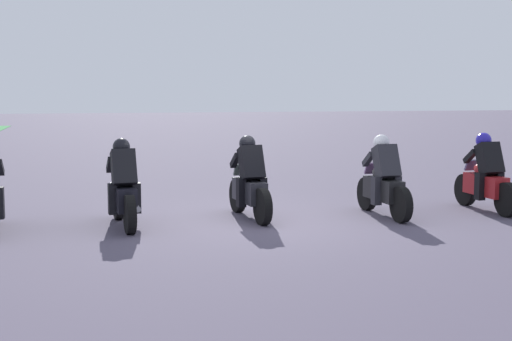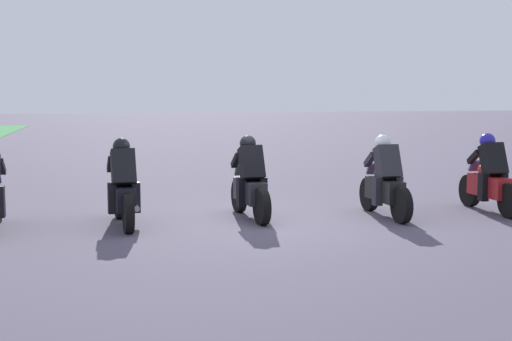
% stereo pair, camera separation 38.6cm
% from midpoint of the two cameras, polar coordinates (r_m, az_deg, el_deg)
% --- Properties ---
extents(ground_plane, '(120.00, 120.00, 0.00)m').
position_cam_midpoint_polar(ground_plane, '(12.97, 0.97, -3.96)').
color(ground_plane, '#4B4457').
extents(rider_lane_a, '(2.04, 0.55, 1.51)m').
position_cam_midpoint_polar(rider_lane_a, '(14.53, 18.70, -0.70)').
color(rider_lane_a, black).
rests_on(rider_lane_a, ground_plane).
extents(rider_lane_b, '(2.04, 0.55, 1.51)m').
position_cam_midpoint_polar(rider_lane_b, '(13.50, 10.96, -1.00)').
color(rider_lane_b, black).
rests_on(rider_lane_b, ground_plane).
extents(rider_lane_c, '(2.04, 0.58, 1.51)m').
position_cam_midpoint_polar(rider_lane_c, '(13.10, 0.36, -1.10)').
color(rider_lane_c, black).
rests_on(rider_lane_c, ground_plane).
extents(rider_lane_d, '(2.04, 0.56, 1.51)m').
position_cam_midpoint_polar(rider_lane_d, '(12.57, -9.59, -1.51)').
color(rider_lane_d, black).
rests_on(rider_lane_d, ground_plane).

